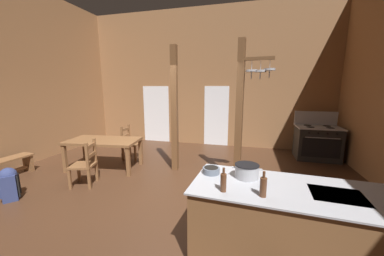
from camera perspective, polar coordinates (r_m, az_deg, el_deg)
The scene contains 16 objects.
ground_plane at distance 4.41m, azimuth -7.20°, elevation -17.23°, with size 8.98×8.40×0.10m, color #422819.
wall_back at distance 7.62m, azimuth 3.58°, elevation 12.87°, with size 8.98×0.14×4.60m, color #93663F.
glazed_door_back_left at distance 8.17m, azimuth -9.41°, elevation 3.64°, with size 1.00×0.01×2.05m, color white.
glazed_panel_back_right at distance 7.54m, azimuth 6.41°, elevation 3.14°, with size 0.84×0.01×2.05m, color white.
kitchen_island at distance 2.95m, azimuth 23.48°, elevation -22.28°, with size 2.21×1.09×0.90m.
stove_range at distance 7.05m, azimuth 30.10°, elevation -3.28°, with size 1.15×0.83×1.32m.
support_post_with_pot_rack at distance 4.53m, azimuth 12.99°, elevation 5.30°, with size 0.72×0.27×2.95m.
support_post_center at distance 5.14m, azimuth -4.64°, elevation 4.70°, with size 0.14×0.14×2.95m.
dining_table at distance 5.77m, azimuth -22.30°, elevation -3.72°, with size 1.80×1.11×0.74m.
ladderback_chair_near_window at distance 5.01m, azimuth -26.35°, elevation -8.58°, with size 0.55×0.55×0.95m.
ladderback_chair_by_post at distance 6.40m, azimuth -15.98°, elevation -3.81°, with size 0.45×0.45×0.95m.
backpack at distance 5.20m, azimuth -40.37°, elevation -10.98°, with size 0.39×0.39×0.60m.
stockpot_on_counter at distance 2.82m, azimuth 14.25°, elevation -10.96°, with size 0.37×0.30×0.17m.
mixing_bowl_on_counter at distance 2.90m, azimuth 5.08°, elevation -11.08°, with size 0.22×0.22×0.08m.
bottle_tall_on_counter at distance 2.43m, azimuth 8.30°, elevation -13.95°, with size 0.07×0.07×0.27m.
bottle_short_on_counter at distance 2.41m, azimuth 18.30°, elevation -14.48°, with size 0.07×0.07×0.27m.
Camera 1 is at (1.50, -3.60, 2.01)m, focal length 20.19 mm.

